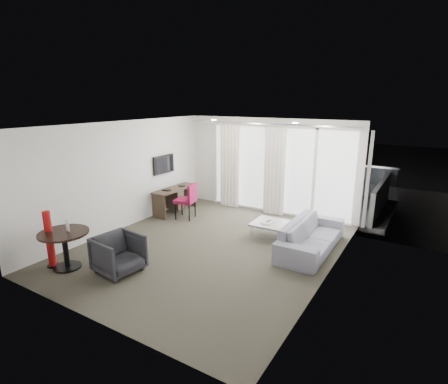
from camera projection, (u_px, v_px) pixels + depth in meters
The scene contains 28 objects.
floor at pixel (210, 247), 7.51m from camera, with size 5.00×6.00×0.00m, color #403C31.
ceiling at pixel (208, 125), 6.84m from camera, with size 5.00×6.00×0.00m, color white.
wall_left at pixel (123, 176), 8.43m from camera, with size 0.00×6.00×2.60m, color silver.
wall_right at pixel (331, 208), 5.93m from camera, with size 0.00×6.00×2.60m, color silver.
wall_front at pixel (86, 237), 4.70m from camera, with size 5.00×0.00×2.60m, color silver.
window_panel at pixel (279, 171), 9.52m from camera, with size 4.00×0.02×2.38m, color white, non-canonical shape.
window_frame at pixel (278, 171), 9.51m from camera, with size 4.10×0.06×2.44m, color white, non-canonical shape.
curtain_left at pixel (230, 166), 10.11m from camera, with size 0.60×0.20×2.38m, color silver, non-canonical shape.
curtain_right at pixel (275, 171), 9.41m from camera, with size 0.60×0.20×2.38m, color silver, non-canonical shape.
curtain_track at pixel (268, 124), 9.21m from camera, with size 4.80×0.04×0.04m, color #B2B2B7, non-canonical shape.
downlight_a at pixel (214, 120), 8.61m from camera, with size 0.12×0.12×0.02m, color #FFE0B2.
downlight_b at pixel (295, 123), 7.56m from camera, with size 0.12×0.12×0.02m, color #FFE0B2.
desk at pixel (175, 200), 9.80m from camera, with size 0.46×1.47×0.69m, color #37291E, non-canonical shape.
tv at pixel (164, 164), 9.59m from camera, with size 0.05×0.80×0.50m, color black, non-canonical shape.
desk_chair at pixel (185, 201), 9.24m from camera, with size 0.52×0.49×0.96m, color maroon, non-canonical shape.
round_table at pixel (66, 250), 6.53m from camera, with size 0.90×0.90×0.72m, color black, non-canonical shape.
menu_card at pixel (68, 231), 6.49m from camera, with size 0.12×0.02×0.21m, color white, non-canonical shape.
red_lamp at pixel (50, 239), 6.54m from camera, with size 0.22×0.22×1.10m, color maroon.
tub_armchair at pixel (119, 254), 6.38m from camera, with size 0.75×0.78×0.71m, color black.
coffee_table at pixel (270, 229), 8.07m from camera, with size 0.78×0.78×0.35m, color gray, non-canonical shape.
remote at pixel (269, 221), 8.05m from camera, with size 0.05×0.15×0.02m, color black, non-canonical shape.
magazine at pixel (267, 223), 7.98m from camera, with size 0.21×0.27×0.02m, color gray, non-canonical shape.
sofa at pixel (311, 236), 7.31m from camera, with size 2.19×0.86×0.64m, color gray.
terrace_slab at pixel (296, 201), 11.10m from camera, with size 5.60×3.00×0.12m, color #4D4D50.
rattan_chair_a at pixel (305, 187), 11.06m from camera, with size 0.53×0.53×0.78m, color brown, non-canonical shape.
rattan_chair_b at pixel (339, 191), 10.46m from camera, with size 0.57×0.57×0.84m, color brown, non-canonical shape.
rattan_table at pixel (327, 197), 10.42m from camera, with size 0.52×0.52×0.52m, color brown, non-canonical shape.
balustrade at pixel (311, 176), 12.15m from camera, with size 5.50×0.06×1.05m, color #B2B2B7, non-canonical shape.
Camera 1 is at (3.86, -5.78, 3.11)m, focal length 28.00 mm.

